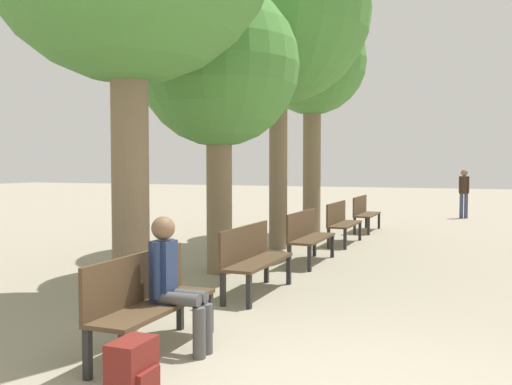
{
  "coord_description": "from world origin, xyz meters",
  "views": [
    {
      "loc": [
        1.1,
        -3.99,
        1.75
      ],
      "look_at": [
        -2.12,
        4.09,
        1.32
      ],
      "focal_mm": 40.0,
      "sensor_mm": 36.0,
      "label": 1
    }
  ],
  "objects_px": {
    "bench_row_1": "(252,254)",
    "tree_row_2": "(279,12)",
    "backpack": "(133,373)",
    "pedestrian_near": "(464,190)",
    "bench_row_0": "(147,295)",
    "bench_row_3": "(341,220)",
    "person_seated": "(174,280)",
    "bench_row_2": "(307,233)",
    "bench_row_4": "(364,211)",
    "tree_row_3": "(312,64)",
    "tree_row_1": "(219,69)"
  },
  "relations": [
    {
      "from": "bench_row_2",
      "to": "backpack",
      "type": "height_order",
      "value": "bench_row_2"
    },
    {
      "from": "bench_row_1",
      "to": "bench_row_2",
      "type": "bearing_deg",
      "value": 90.0
    },
    {
      "from": "bench_row_1",
      "to": "bench_row_4",
      "type": "height_order",
      "value": "same"
    },
    {
      "from": "bench_row_1",
      "to": "bench_row_4",
      "type": "distance_m",
      "value": 7.78
    },
    {
      "from": "backpack",
      "to": "person_seated",
      "type": "bearing_deg",
      "value": 104.95
    },
    {
      "from": "backpack",
      "to": "pedestrian_near",
      "type": "distance_m",
      "value": 16.35
    },
    {
      "from": "pedestrian_near",
      "to": "person_seated",
      "type": "bearing_deg",
      "value": -97.87
    },
    {
      "from": "bench_row_2",
      "to": "pedestrian_near",
      "type": "xyz_separation_m",
      "value": [
        2.32,
        10.02,
        0.38
      ]
    },
    {
      "from": "bench_row_4",
      "to": "tree_row_3",
      "type": "relative_size",
      "value": 0.29
    },
    {
      "from": "bench_row_4",
      "to": "person_seated",
      "type": "bearing_deg",
      "value": -88.72
    },
    {
      "from": "backpack",
      "to": "tree_row_3",
      "type": "bearing_deg",
      "value": 98.9
    },
    {
      "from": "person_seated",
      "to": "bench_row_1",
      "type": "bearing_deg",
      "value": 95.26
    },
    {
      "from": "bench_row_0",
      "to": "bench_row_3",
      "type": "bearing_deg",
      "value": 90.0
    },
    {
      "from": "bench_row_0",
      "to": "tree_row_2",
      "type": "xyz_separation_m",
      "value": [
        -1.06,
        6.62,
        4.32
      ]
    },
    {
      "from": "bench_row_1",
      "to": "bench_row_3",
      "type": "height_order",
      "value": "same"
    },
    {
      "from": "bench_row_1",
      "to": "tree_row_2",
      "type": "xyz_separation_m",
      "value": [
        -1.06,
        4.03,
        4.32
      ]
    },
    {
      "from": "bench_row_3",
      "to": "bench_row_4",
      "type": "bearing_deg",
      "value": 90.0
    },
    {
      "from": "bench_row_1",
      "to": "tree_row_2",
      "type": "distance_m",
      "value": 6.0
    },
    {
      "from": "bench_row_0",
      "to": "bench_row_4",
      "type": "bearing_deg",
      "value": 90.0
    },
    {
      "from": "tree_row_2",
      "to": "pedestrian_near",
      "type": "height_order",
      "value": "tree_row_2"
    },
    {
      "from": "bench_row_1",
      "to": "pedestrian_near",
      "type": "distance_m",
      "value": 12.83
    },
    {
      "from": "bench_row_3",
      "to": "tree_row_3",
      "type": "height_order",
      "value": "tree_row_3"
    },
    {
      "from": "bench_row_0",
      "to": "tree_row_2",
      "type": "height_order",
      "value": "tree_row_2"
    },
    {
      "from": "bench_row_1",
      "to": "person_seated",
      "type": "height_order",
      "value": "person_seated"
    },
    {
      "from": "bench_row_1",
      "to": "bench_row_2",
      "type": "distance_m",
      "value": 2.59
    },
    {
      "from": "bench_row_0",
      "to": "bench_row_1",
      "type": "xyz_separation_m",
      "value": [
        0.0,
        2.59,
        0.0
      ]
    },
    {
      "from": "tree_row_1",
      "to": "tree_row_3",
      "type": "xyz_separation_m",
      "value": [
        0.0,
        5.32,
        0.94
      ]
    },
    {
      "from": "pedestrian_near",
      "to": "tree_row_1",
      "type": "bearing_deg",
      "value": -106.45
    },
    {
      "from": "bench_row_4",
      "to": "tree_row_2",
      "type": "distance_m",
      "value": 5.82
    },
    {
      "from": "bench_row_0",
      "to": "bench_row_3",
      "type": "xyz_separation_m",
      "value": [
        0.0,
        7.78,
        0.0
      ]
    },
    {
      "from": "bench_row_3",
      "to": "tree_row_2",
      "type": "xyz_separation_m",
      "value": [
        -1.06,
        -1.15,
        4.32
      ]
    },
    {
      "from": "bench_row_3",
      "to": "tree_row_3",
      "type": "xyz_separation_m",
      "value": [
        -1.06,
        1.33,
        3.67
      ]
    },
    {
      "from": "backpack",
      "to": "pedestrian_near",
      "type": "xyz_separation_m",
      "value": [
        1.78,
        16.23,
        0.68
      ]
    },
    {
      "from": "bench_row_0",
      "to": "bench_row_3",
      "type": "height_order",
      "value": "same"
    },
    {
      "from": "bench_row_1",
      "to": "tree_row_1",
      "type": "xyz_separation_m",
      "value": [
        -1.06,
        1.19,
        2.73
      ]
    },
    {
      "from": "bench_row_0",
      "to": "bench_row_3",
      "type": "relative_size",
      "value": 1.0
    },
    {
      "from": "tree_row_3",
      "to": "backpack",
      "type": "xyz_separation_m",
      "value": [
        1.59,
        -10.14,
        -3.97
      ]
    },
    {
      "from": "bench_row_2",
      "to": "backpack",
      "type": "relative_size",
      "value": 3.39
    },
    {
      "from": "tree_row_2",
      "to": "pedestrian_near",
      "type": "distance_m",
      "value": 10.03
    },
    {
      "from": "bench_row_2",
      "to": "bench_row_4",
      "type": "xyz_separation_m",
      "value": [
        0.0,
        5.19,
        0.0
      ]
    },
    {
      "from": "bench_row_3",
      "to": "bench_row_4",
      "type": "distance_m",
      "value": 2.59
    },
    {
      "from": "bench_row_4",
      "to": "tree_row_3",
      "type": "distance_m",
      "value": 4.02
    },
    {
      "from": "bench_row_3",
      "to": "bench_row_2",
      "type": "bearing_deg",
      "value": -90.0
    },
    {
      "from": "bench_row_0",
      "to": "pedestrian_near",
      "type": "height_order",
      "value": "pedestrian_near"
    },
    {
      "from": "bench_row_2",
      "to": "person_seated",
      "type": "bearing_deg",
      "value": -87.42
    },
    {
      "from": "bench_row_4",
      "to": "tree_row_3",
      "type": "bearing_deg",
      "value": -129.86
    },
    {
      "from": "person_seated",
      "to": "pedestrian_near",
      "type": "relative_size",
      "value": 0.8
    },
    {
      "from": "tree_row_3",
      "to": "bench_row_3",
      "type": "bearing_deg",
      "value": -51.53
    },
    {
      "from": "tree_row_2",
      "to": "tree_row_3",
      "type": "distance_m",
      "value": 2.57
    },
    {
      "from": "bench_row_2",
      "to": "tree_row_1",
      "type": "distance_m",
      "value": 3.25
    }
  ]
}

